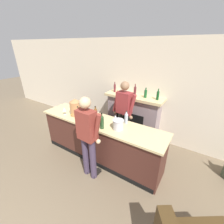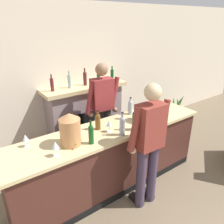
% 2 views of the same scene
% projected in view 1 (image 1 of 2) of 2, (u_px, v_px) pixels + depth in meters
% --- Properties ---
extents(wall_back_panel, '(12.00, 0.07, 2.75)m').
position_uv_depth(wall_back_panel, '(129.00, 89.00, 4.39)').
color(wall_back_panel, beige).
rests_on(wall_back_panel, ground_plane).
extents(bar_counter, '(3.08, 0.72, 1.00)m').
position_uv_depth(bar_counter, '(100.00, 139.00, 3.58)').
color(bar_counter, '#46241C').
rests_on(bar_counter, ground_plane).
extents(fireplace_stone, '(1.62, 0.52, 1.62)m').
position_uv_depth(fireplace_stone, '(133.00, 117.00, 4.33)').
color(fireplace_stone, gray).
rests_on(fireplace_stone, ground_plane).
extents(person_customer, '(0.66, 0.32, 1.77)m').
position_uv_depth(person_customer, '(88.00, 136.00, 2.85)').
color(person_customer, '#3F3247').
rests_on(person_customer, ground_plane).
extents(person_bartender, '(0.66, 0.33, 1.80)m').
position_uv_depth(person_bartender, '(124.00, 113.00, 3.73)').
color(person_bartender, '#3A3F39').
rests_on(person_bartender, ground_plane).
extents(copper_dispenser, '(0.26, 0.30, 0.42)m').
position_uv_depth(copper_dispenser, '(75.00, 107.00, 3.57)').
color(copper_dispenser, '#C0814E').
rests_on(copper_dispenser, bar_counter).
extents(ice_bucket_steel, '(0.23, 0.23, 0.20)m').
position_uv_depth(ice_bucket_steel, '(118.00, 124.00, 3.01)').
color(ice_bucket_steel, silver).
rests_on(ice_bucket_steel, bar_counter).
extents(wine_bottle_rose_blush, '(0.07, 0.07, 0.32)m').
position_uv_depth(wine_bottle_rose_blush, '(78.00, 114.00, 3.39)').
color(wine_bottle_rose_blush, '#144C1D').
rests_on(wine_bottle_rose_blush, bar_counter).
extents(wine_bottle_merlot_tall, '(0.08, 0.08, 0.29)m').
position_uv_depth(wine_bottle_merlot_tall, '(96.00, 113.00, 3.47)').
color(wine_bottle_merlot_tall, brown).
rests_on(wine_bottle_merlot_tall, bar_counter).
extents(wine_bottle_burgundy_dark, '(0.08, 0.08, 0.29)m').
position_uv_depth(wine_bottle_burgundy_dark, '(126.00, 118.00, 3.23)').
color(wine_bottle_burgundy_dark, '#A0ABBF').
rests_on(wine_bottle_burgundy_dark, bar_counter).
extents(wine_bottle_riesling_slim, '(0.08, 0.08, 0.35)m').
position_uv_depth(wine_bottle_riesling_slim, '(102.00, 122.00, 3.02)').
color(wine_bottle_riesling_slim, '#254625').
rests_on(wine_bottle_riesling_slim, bar_counter).
extents(wine_bottle_cabernet_heavy, '(0.07, 0.07, 0.33)m').
position_uv_depth(wine_bottle_cabernet_heavy, '(92.00, 119.00, 3.12)').
color(wine_bottle_cabernet_heavy, '#A2AEBC').
rests_on(wine_bottle_cabernet_heavy, bar_counter).
extents(wine_glass_by_dispenser, '(0.09, 0.09, 0.19)m').
position_uv_depth(wine_glass_by_dispenser, '(64.00, 110.00, 3.62)').
color(wine_glass_by_dispenser, silver).
rests_on(wine_glass_by_dispenser, bar_counter).
extents(wine_glass_mid_counter, '(0.08, 0.08, 0.16)m').
position_uv_depth(wine_glass_mid_counter, '(115.00, 117.00, 3.30)').
color(wine_glass_mid_counter, silver).
rests_on(wine_glass_mid_counter, bar_counter).
extents(wine_glass_front_left, '(0.08, 0.08, 0.17)m').
position_uv_depth(wine_glass_front_left, '(71.00, 103.00, 4.04)').
color(wine_glass_front_left, silver).
rests_on(wine_glass_front_left, bar_counter).
extents(wine_glass_near_bucket, '(0.08, 0.08, 0.17)m').
position_uv_depth(wine_glass_near_bucket, '(94.00, 116.00, 3.31)').
color(wine_glass_near_bucket, silver).
rests_on(wine_glass_near_bucket, bar_counter).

